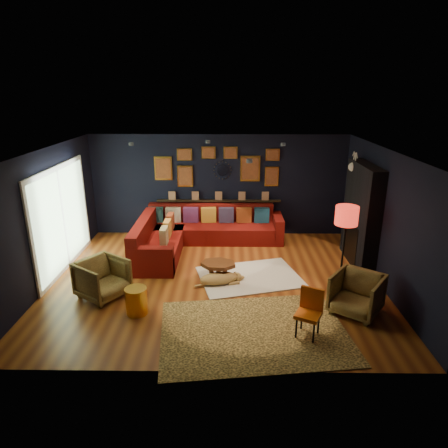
{
  "coord_description": "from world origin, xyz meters",
  "views": [
    {
      "loc": [
        0.28,
        -7.26,
        3.69
      ],
      "look_at": [
        0.17,
        0.3,
        1.1
      ],
      "focal_mm": 32.0,
      "sensor_mm": 36.0,
      "label": 1
    }
  ],
  "objects_px": {
    "armchair_left": "(102,277)",
    "gold_stool": "(136,301)",
    "coffee_table": "(218,266)",
    "pouf": "(163,244)",
    "armchair_right": "(357,292)",
    "orange_chair": "(310,309)",
    "floor_lamp": "(346,219)",
    "sectional": "(193,234)",
    "dog": "(219,276)"
  },
  "relations": [
    {
      "from": "floor_lamp",
      "to": "dog",
      "type": "relative_size",
      "value": 1.52
    },
    {
      "from": "coffee_table",
      "to": "armchair_right",
      "type": "height_order",
      "value": "armchair_right"
    },
    {
      "from": "armchair_left",
      "to": "gold_stool",
      "type": "bearing_deg",
      "value": -92.74
    },
    {
      "from": "sectional",
      "to": "dog",
      "type": "xyz_separation_m",
      "value": [
        0.69,
        -2.01,
        -0.14
      ]
    },
    {
      "from": "gold_stool",
      "to": "floor_lamp",
      "type": "xyz_separation_m",
      "value": [
        3.81,
        1.21,
        1.09
      ]
    },
    {
      "from": "gold_stool",
      "to": "floor_lamp",
      "type": "relative_size",
      "value": 0.3
    },
    {
      "from": "gold_stool",
      "to": "orange_chair",
      "type": "xyz_separation_m",
      "value": [
        2.83,
        -0.58,
        0.22
      ]
    },
    {
      "from": "sectional",
      "to": "coffee_table",
      "type": "bearing_deg",
      "value": -69.58
    },
    {
      "from": "coffee_table",
      "to": "armchair_right",
      "type": "distance_m",
      "value": 2.67
    },
    {
      "from": "coffee_table",
      "to": "orange_chair",
      "type": "xyz_separation_m",
      "value": [
        1.47,
        -1.84,
        0.14
      ]
    },
    {
      "from": "pouf",
      "to": "floor_lamp",
      "type": "relative_size",
      "value": 0.31
    },
    {
      "from": "armchair_left",
      "to": "dog",
      "type": "relative_size",
      "value": 0.77
    },
    {
      "from": "gold_stool",
      "to": "sectional",
      "type": "bearing_deg",
      "value": 77.33
    },
    {
      "from": "sectional",
      "to": "floor_lamp",
      "type": "bearing_deg",
      "value": -30.83
    },
    {
      "from": "armchair_right",
      "to": "gold_stool",
      "type": "relative_size",
      "value": 1.67
    },
    {
      "from": "sectional",
      "to": "pouf",
      "type": "distance_m",
      "value": 0.76
    },
    {
      "from": "pouf",
      "to": "gold_stool",
      "type": "distance_m",
      "value": 2.76
    },
    {
      "from": "orange_chair",
      "to": "dog",
      "type": "distance_m",
      "value": 2.21
    },
    {
      "from": "floor_lamp",
      "to": "sectional",
      "type": "bearing_deg",
      "value": 149.17
    },
    {
      "from": "sectional",
      "to": "armchair_right",
      "type": "xyz_separation_m",
      "value": [
        3.06,
        -3.01,
        0.07
      ]
    },
    {
      "from": "armchair_right",
      "to": "dog",
      "type": "xyz_separation_m",
      "value": [
        -2.37,
        1.0,
        -0.21
      ]
    },
    {
      "from": "armchair_left",
      "to": "dog",
      "type": "distance_m",
      "value": 2.19
    },
    {
      "from": "armchair_right",
      "to": "orange_chair",
      "type": "distance_m",
      "value": 1.13
    },
    {
      "from": "pouf",
      "to": "gold_stool",
      "type": "bearing_deg",
      "value": -90.1
    },
    {
      "from": "dog",
      "to": "gold_stool",
      "type": "bearing_deg",
      "value": -157.8
    },
    {
      "from": "coffee_table",
      "to": "armchair_right",
      "type": "relative_size",
      "value": 0.99
    },
    {
      "from": "pouf",
      "to": "armchair_right",
      "type": "relative_size",
      "value": 0.62
    },
    {
      "from": "floor_lamp",
      "to": "dog",
      "type": "height_order",
      "value": "floor_lamp"
    },
    {
      "from": "sectional",
      "to": "armchair_right",
      "type": "bearing_deg",
      "value": -44.47
    },
    {
      "from": "sectional",
      "to": "floor_lamp",
      "type": "height_order",
      "value": "floor_lamp"
    },
    {
      "from": "pouf",
      "to": "orange_chair",
      "type": "distance_m",
      "value": 4.39
    },
    {
      "from": "pouf",
      "to": "armchair_right",
      "type": "distance_m",
      "value": 4.63
    },
    {
      "from": "pouf",
      "to": "armchair_left",
      "type": "xyz_separation_m",
      "value": [
        -0.75,
        -2.19,
        0.21
      ]
    },
    {
      "from": "coffee_table",
      "to": "pouf",
      "type": "bearing_deg",
      "value": 132.11
    },
    {
      "from": "floor_lamp",
      "to": "pouf",
      "type": "bearing_deg",
      "value": 157.81
    },
    {
      "from": "floor_lamp",
      "to": "gold_stool",
      "type": "bearing_deg",
      "value": -162.31
    },
    {
      "from": "armchair_left",
      "to": "orange_chair",
      "type": "bearing_deg",
      "value": -73.16
    },
    {
      "from": "coffee_table",
      "to": "pouf",
      "type": "xyz_separation_m",
      "value": [
        -1.36,
        1.51,
        -0.13
      ]
    },
    {
      "from": "coffee_table",
      "to": "sectional",
      "type": "bearing_deg",
      "value": 110.42
    },
    {
      "from": "coffee_table",
      "to": "armchair_right",
      "type": "bearing_deg",
      "value": -26.56
    },
    {
      "from": "sectional",
      "to": "orange_chair",
      "type": "height_order",
      "value": "sectional"
    },
    {
      "from": "orange_chair",
      "to": "armchair_left",
      "type": "bearing_deg",
      "value": -170.92
    },
    {
      "from": "armchair_left",
      "to": "armchair_right",
      "type": "distance_m",
      "value": 4.53
    },
    {
      "from": "armchair_right",
      "to": "dog",
      "type": "distance_m",
      "value": 2.58
    },
    {
      "from": "armchair_right",
      "to": "pouf",
      "type": "bearing_deg",
      "value": -179.07
    },
    {
      "from": "coffee_table",
      "to": "floor_lamp",
      "type": "height_order",
      "value": "floor_lamp"
    },
    {
      "from": "armchair_left",
      "to": "orange_chair",
      "type": "xyz_separation_m",
      "value": [
        3.58,
        -1.15,
        0.05
      ]
    },
    {
      "from": "coffee_table",
      "to": "armchair_left",
      "type": "relative_size",
      "value": 0.97
    },
    {
      "from": "coffee_table",
      "to": "dog",
      "type": "xyz_separation_m",
      "value": [
        0.02,
        -0.19,
        -0.13
      ]
    },
    {
      "from": "armchair_left",
      "to": "gold_stool",
      "type": "xyz_separation_m",
      "value": [
        0.74,
        -0.57,
        -0.16
      ]
    }
  ]
}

